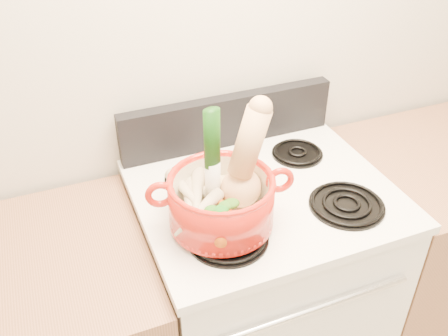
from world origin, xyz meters
name	(u,v)px	position (x,y,z in m)	size (l,w,h in m)	color
wall_back	(223,43)	(0.00, 1.75, 1.30)	(3.50, 0.02, 2.60)	beige
stove_body	(259,297)	(0.00, 1.40, 0.46)	(0.76, 0.65, 0.92)	white
cooktop	(265,194)	(0.00, 1.40, 0.93)	(0.78, 0.67, 0.03)	white
control_backsplash	(228,120)	(0.00, 1.70, 1.04)	(0.76, 0.05, 0.18)	black
oven_handle	(316,309)	(0.00, 1.06, 0.78)	(0.02, 0.02, 0.60)	silver
burner_front_left	(228,237)	(-0.19, 1.24, 0.96)	(0.22, 0.22, 0.02)	black
burner_front_right	(347,204)	(0.19, 1.24, 0.96)	(0.22, 0.22, 0.02)	black
burner_back_left	(192,177)	(-0.19, 1.54, 0.96)	(0.17, 0.17, 0.02)	black
burner_back_right	(297,152)	(0.19, 1.54, 0.96)	(0.17, 0.17, 0.02)	black
dutch_oven	(221,201)	(-0.19, 1.30, 1.04)	(0.29, 0.29, 0.14)	#B61B0F
pot_handle_left	(160,195)	(-0.35, 1.33, 1.09)	(0.08, 0.08, 0.02)	#B61B0F
pot_handle_right	(280,180)	(-0.03, 1.27, 1.09)	(0.08, 0.08, 0.02)	#B61B0F
squash	(243,159)	(-0.11, 1.32, 1.14)	(0.12, 0.12, 0.30)	tan
leek	(212,158)	(-0.19, 1.35, 1.15)	(0.05, 0.05, 0.31)	silver
ginger	(220,185)	(-0.16, 1.39, 1.02)	(0.09, 0.07, 0.05)	tan
parsnip_0	(199,209)	(-0.25, 1.31, 1.02)	(0.05, 0.05, 0.25)	beige
parsnip_1	(191,210)	(-0.27, 1.31, 1.03)	(0.04, 0.04, 0.20)	beige
parsnip_2	(206,192)	(-0.21, 1.36, 1.03)	(0.04, 0.04, 0.18)	beige
parsnip_3	(198,212)	(-0.26, 1.28, 1.04)	(0.04, 0.04, 0.18)	beige
parsnip_4	(197,199)	(-0.25, 1.33, 1.04)	(0.04, 0.04, 0.22)	beige
parsnip_5	(189,194)	(-0.26, 1.35, 1.05)	(0.04, 0.04, 0.20)	beige
carrot_0	(228,215)	(-0.18, 1.27, 1.01)	(0.03, 0.03, 0.15)	#C83C0A
carrot_1	(223,224)	(-0.21, 1.23, 1.02)	(0.03, 0.03, 0.15)	#C05809
carrot_2	(222,207)	(-0.19, 1.29, 1.03)	(0.03, 0.03, 0.18)	#BB5609
carrot_3	(220,223)	(-0.22, 1.23, 1.03)	(0.03, 0.03, 0.12)	#D15E0A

